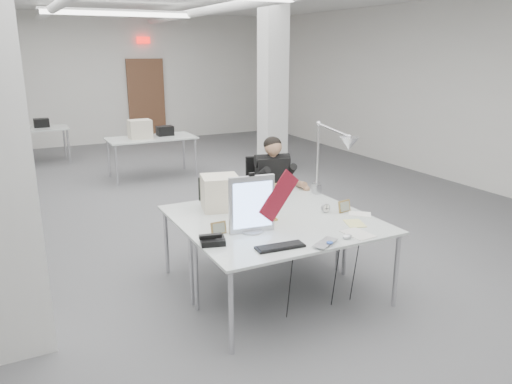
{
  "coord_description": "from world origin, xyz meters",
  "views": [
    {
      "loc": [
        -2.25,
        -6.07,
        2.35
      ],
      "look_at": [
        -0.17,
        -2.0,
        1.03
      ],
      "focal_mm": 35.0,
      "sensor_mm": 36.0,
      "label": 1
    }
  ],
  "objects_px": {
    "seated_person": "(273,173)",
    "beige_monitor": "(220,193)",
    "desk_phone": "(213,241)",
    "bankers_lamp": "(268,203)",
    "architect_lamp": "(331,159)",
    "laptop": "(330,244)",
    "office_chair": "(271,196)",
    "monitor": "(252,204)",
    "desk_main": "(298,234)"
  },
  "relations": [
    {
      "from": "bankers_lamp",
      "to": "desk_phone",
      "type": "height_order",
      "value": "bankers_lamp"
    },
    {
      "from": "seated_person",
      "to": "beige_monitor",
      "type": "height_order",
      "value": "seated_person"
    },
    {
      "from": "desk_phone",
      "to": "beige_monitor",
      "type": "bearing_deg",
      "value": 78.54
    },
    {
      "from": "office_chair",
      "to": "bankers_lamp",
      "type": "bearing_deg",
      "value": -105.45
    },
    {
      "from": "architect_lamp",
      "to": "office_chair",
      "type": "bearing_deg",
      "value": 121.73
    },
    {
      "from": "office_chair",
      "to": "monitor",
      "type": "relative_size",
      "value": 2.28
    },
    {
      "from": "seated_person",
      "to": "desk_phone",
      "type": "distance_m",
      "value": 2.0
    },
    {
      "from": "seated_person",
      "to": "laptop",
      "type": "distance_m",
      "value": 2.01
    },
    {
      "from": "desk_main",
      "to": "laptop",
      "type": "distance_m",
      "value": 0.39
    },
    {
      "from": "architect_lamp",
      "to": "bankers_lamp",
      "type": "bearing_deg",
      "value": -146.12
    },
    {
      "from": "desk_main",
      "to": "seated_person",
      "type": "height_order",
      "value": "seated_person"
    },
    {
      "from": "desk_main",
      "to": "seated_person",
      "type": "relative_size",
      "value": 2.2
    },
    {
      "from": "laptop",
      "to": "architect_lamp",
      "type": "relative_size",
      "value": 0.31
    },
    {
      "from": "desk_main",
      "to": "laptop",
      "type": "xyz_separation_m",
      "value": [
        0.07,
        -0.39,
        0.02
      ]
    },
    {
      "from": "desk_phone",
      "to": "architect_lamp",
      "type": "distance_m",
      "value": 1.8
    },
    {
      "from": "office_chair",
      "to": "seated_person",
      "type": "distance_m",
      "value": 0.31
    },
    {
      "from": "desk_phone",
      "to": "architect_lamp",
      "type": "relative_size",
      "value": 0.22
    },
    {
      "from": "bankers_lamp",
      "to": "architect_lamp",
      "type": "distance_m",
      "value": 1.02
    },
    {
      "from": "desk_main",
      "to": "bankers_lamp",
      "type": "bearing_deg",
      "value": 100.8
    },
    {
      "from": "monitor",
      "to": "bankers_lamp",
      "type": "height_order",
      "value": "monitor"
    },
    {
      "from": "beige_monitor",
      "to": "architect_lamp",
      "type": "bearing_deg",
      "value": 1.99
    },
    {
      "from": "beige_monitor",
      "to": "desk_main",
      "type": "bearing_deg",
      "value": -57.15
    },
    {
      "from": "office_chair",
      "to": "architect_lamp",
      "type": "bearing_deg",
      "value": -59.53
    },
    {
      "from": "beige_monitor",
      "to": "architect_lamp",
      "type": "height_order",
      "value": "architect_lamp"
    },
    {
      "from": "architect_lamp",
      "to": "desk_phone",
      "type": "bearing_deg",
      "value": -143.6
    },
    {
      "from": "monitor",
      "to": "beige_monitor",
      "type": "bearing_deg",
      "value": 95.93
    },
    {
      "from": "desk_main",
      "to": "beige_monitor",
      "type": "xyz_separation_m",
      "value": [
        -0.34,
        0.96,
        0.19
      ]
    },
    {
      "from": "office_chair",
      "to": "monitor",
      "type": "xyz_separation_m",
      "value": [
        -0.96,
        -1.39,
        0.42
      ]
    },
    {
      "from": "office_chair",
      "to": "seated_person",
      "type": "height_order",
      "value": "seated_person"
    },
    {
      "from": "bankers_lamp",
      "to": "architect_lamp",
      "type": "relative_size",
      "value": 0.37
    },
    {
      "from": "laptop",
      "to": "beige_monitor",
      "type": "xyz_separation_m",
      "value": [
        -0.42,
        1.35,
        0.16
      ]
    },
    {
      "from": "desk_phone",
      "to": "beige_monitor",
      "type": "distance_m",
      "value": 0.97
    },
    {
      "from": "seated_person",
      "to": "monitor",
      "type": "distance_m",
      "value": 1.65
    },
    {
      "from": "desk_main",
      "to": "desk_phone",
      "type": "bearing_deg",
      "value": 172.25
    },
    {
      "from": "desk_main",
      "to": "office_chair",
      "type": "bearing_deg",
      "value": 69.49
    },
    {
      "from": "laptop",
      "to": "desk_phone",
      "type": "xyz_separation_m",
      "value": [
        -0.86,
        0.49,
        0.01
      ]
    },
    {
      "from": "desk_main",
      "to": "office_chair",
      "type": "distance_m",
      "value": 1.71
    },
    {
      "from": "laptop",
      "to": "bankers_lamp",
      "type": "bearing_deg",
      "value": 72.35
    },
    {
      "from": "seated_person",
      "to": "laptop",
      "type": "height_order",
      "value": "seated_person"
    },
    {
      "from": "office_chair",
      "to": "bankers_lamp",
      "type": "xyz_separation_m",
      "value": [
        -0.68,
        -1.18,
        0.33
      ]
    },
    {
      "from": "seated_person",
      "to": "beige_monitor",
      "type": "distance_m",
      "value": 1.11
    },
    {
      "from": "laptop",
      "to": "seated_person",
      "type": "bearing_deg",
      "value": 46.34
    },
    {
      "from": "laptop",
      "to": "office_chair",
      "type": "bearing_deg",
      "value": 46.71
    },
    {
      "from": "office_chair",
      "to": "architect_lamp",
      "type": "distance_m",
      "value": 1.1
    },
    {
      "from": "bankers_lamp",
      "to": "beige_monitor",
      "type": "height_order",
      "value": "beige_monitor"
    },
    {
      "from": "seated_person",
      "to": "beige_monitor",
      "type": "bearing_deg",
      "value": -133.61
    },
    {
      "from": "bankers_lamp",
      "to": "desk_phone",
      "type": "distance_m",
      "value": 0.78
    },
    {
      "from": "laptop",
      "to": "beige_monitor",
      "type": "height_order",
      "value": "beige_monitor"
    },
    {
      "from": "seated_person",
      "to": "bankers_lamp",
      "type": "xyz_separation_m",
      "value": [
        -0.68,
        -1.13,
        0.03
      ]
    },
    {
      "from": "desk_main",
      "to": "beige_monitor",
      "type": "distance_m",
      "value": 1.04
    }
  ]
}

